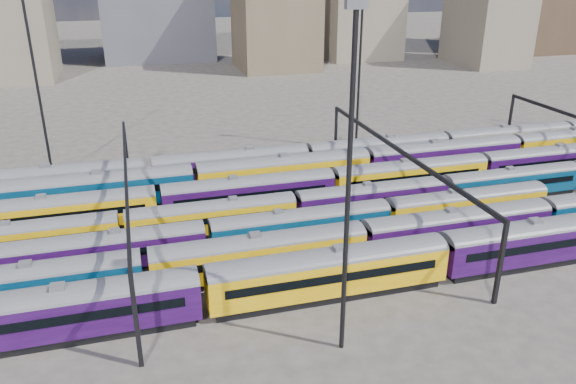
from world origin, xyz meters
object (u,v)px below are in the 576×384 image
object	(u,v)px
rake_0	(544,237)
mast_2	(349,179)
rake_1	(458,224)
rake_2	(104,248)

from	to	relation	value
rake_0	mast_2	world-z (taller)	mast_2
rake_1	rake_2	world-z (taller)	rake_1
rake_0	rake_1	distance (m)	8.11
rake_0	rake_1	world-z (taller)	rake_0
rake_2	rake_0	bearing A→B (deg)	-13.65
rake_0	rake_2	xyz separation A→B (m)	(-41.17, 10.00, -0.35)
rake_0	rake_2	distance (m)	42.37
mast_2	rake_2	bearing A→B (deg)	135.99
rake_0	mast_2	distance (m)	26.98
rake_1	mast_2	xyz separation A→B (m)	(-17.19, -12.00, 11.29)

